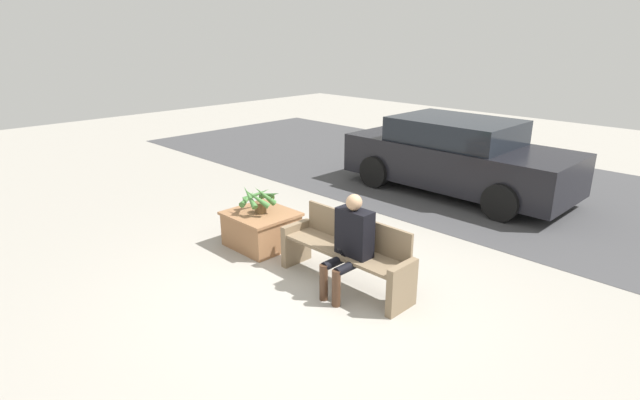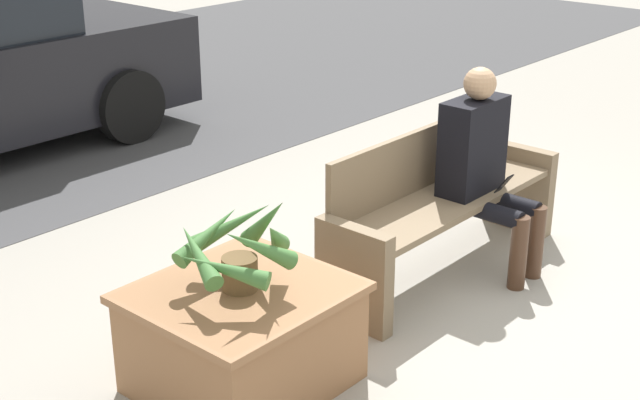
# 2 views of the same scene
# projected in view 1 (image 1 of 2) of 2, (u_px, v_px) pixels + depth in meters

# --- Properties ---
(ground_plane) EXTENTS (30.00, 30.00, 0.00)m
(ground_plane) POSITION_uv_depth(u_px,v_px,m) (317.00, 294.00, 6.09)
(ground_plane) COLOR #9E998E
(road_surface) EXTENTS (20.00, 6.00, 0.01)m
(road_surface) POSITION_uv_depth(u_px,v_px,m) (523.00, 192.00, 9.96)
(road_surface) COLOR #424244
(road_surface) RESTS_ON ground_plane
(bench) EXTENTS (1.87, 0.48, 0.87)m
(bench) POSITION_uv_depth(u_px,v_px,m) (347.00, 252.00, 6.24)
(bench) COLOR #7A664C
(bench) RESTS_ON ground_plane
(person_seated) EXTENTS (0.45, 0.58, 1.26)m
(person_seated) POSITION_uv_depth(u_px,v_px,m) (350.00, 240.00, 5.92)
(person_seated) COLOR black
(person_seated) RESTS_ON ground_plane
(planter_box) EXTENTS (0.95, 0.88, 0.52)m
(planter_box) POSITION_uv_depth(u_px,v_px,m) (261.00, 228.00, 7.41)
(planter_box) COLOR #936642
(planter_box) RESTS_ON ground_plane
(potted_plant) EXTENTS (0.62, 0.61, 0.48)m
(potted_plant) POSITION_uv_depth(u_px,v_px,m) (260.00, 198.00, 7.27)
(potted_plant) COLOR brown
(potted_plant) RESTS_ON planter_box
(parked_car) EXTENTS (4.40, 1.98, 1.46)m
(parked_car) POSITION_uv_depth(u_px,v_px,m) (457.00, 156.00, 9.78)
(parked_car) COLOR black
(parked_car) RESTS_ON ground_plane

